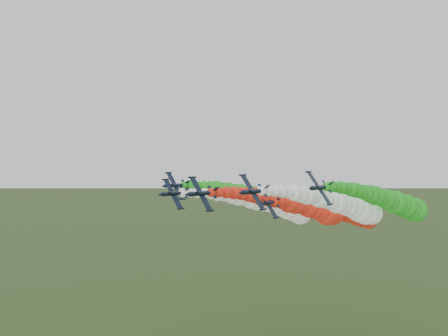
{
  "coord_description": "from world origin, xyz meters",
  "views": [
    {
      "loc": [
        62.36,
        -71.73,
        52.48
      ],
      "look_at": [
        1.36,
        8.66,
        51.87
      ],
      "focal_mm": 35.0,
      "sensor_mm": 36.0,
      "label": 1
    }
  ],
  "objects_px": {
    "jet_inner_right": "(345,206)",
    "jet_inner_left": "(273,206)",
    "jet_lead": "(303,206)",
    "jet_outer_right": "(394,202)",
    "jet_outer_left": "(265,198)",
    "jet_trail": "(344,212)"
  },
  "relations": [
    {
      "from": "jet_trail",
      "to": "jet_outer_right",
      "type": "bearing_deg",
      "value": -10.99
    },
    {
      "from": "jet_inner_right",
      "to": "jet_outer_left",
      "type": "relative_size",
      "value": 1.0
    },
    {
      "from": "jet_inner_left",
      "to": "jet_outer_left",
      "type": "distance_m",
      "value": 9.64
    },
    {
      "from": "jet_lead",
      "to": "jet_outer_right",
      "type": "xyz_separation_m",
      "value": [
        18.72,
        18.32,
        0.8
      ]
    },
    {
      "from": "jet_outer_left",
      "to": "jet_outer_right",
      "type": "height_order",
      "value": "jet_outer_right"
    },
    {
      "from": "jet_inner_right",
      "to": "jet_trail",
      "type": "xyz_separation_m",
      "value": [
        -6.78,
        15.94,
        -3.6
      ]
    },
    {
      "from": "jet_inner_left",
      "to": "jet_trail",
      "type": "relative_size",
      "value": 1.01
    },
    {
      "from": "jet_outer_right",
      "to": "jet_trail",
      "type": "height_order",
      "value": "jet_outer_right"
    },
    {
      "from": "jet_lead",
      "to": "jet_inner_right",
      "type": "relative_size",
      "value": 1.0
    },
    {
      "from": "jet_outer_right",
      "to": "jet_trail",
      "type": "distance_m",
      "value": 16.47
    },
    {
      "from": "jet_lead",
      "to": "jet_outer_left",
      "type": "height_order",
      "value": "jet_outer_left"
    },
    {
      "from": "jet_outer_left",
      "to": "jet_outer_right",
      "type": "distance_m",
      "value": 39.45
    },
    {
      "from": "jet_trail",
      "to": "jet_inner_right",
      "type": "bearing_deg",
      "value": -66.96
    },
    {
      "from": "jet_inner_right",
      "to": "jet_inner_left",
      "type": "bearing_deg",
      "value": 175.8
    },
    {
      "from": "jet_outer_left",
      "to": "jet_inner_right",
      "type": "bearing_deg",
      "value": -15.03
    },
    {
      "from": "jet_lead",
      "to": "jet_outer_right",
      "type": "distance_m",
      "value": 26.21
    },
    {
      "from": "jet_inner_right",
      "to": "jet_outer_left",
      "type": "bearing_deg",
      "value": 164.97
    },
    {
      "from": "jet_lead",
      "to": "jet_trail",
      "type": "bearing_deg",
      "value": 81.88
    },
    {
      "from": "jet_outer_right",
      "to": "jet_outer_left",
      "type": "bearing_deg",
      "value": -173.05
    },
    {
      "from": "jet_outer_right",
      "to": "jet_inner_right",
      "type": "bearing_deg",
      "value": -124.61
    },
    {
      "from": "jet_outer_left",
      "to": "jet_trail",
      "type": "height_order",
      "value": "jet_outer_left"
    },
    {
      "from": "jet_inner_left",
      "to": "jet_inner_right",
      "type": "relative_size",
      "value": 1.01
    }
  ]
}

